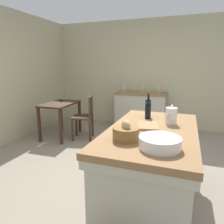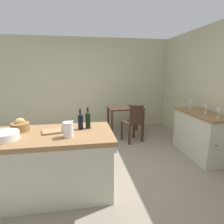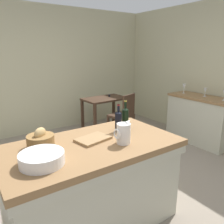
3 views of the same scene
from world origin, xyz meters
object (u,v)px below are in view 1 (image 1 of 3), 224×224
Objects in this scene: wash_bowl at (160,143)px; bread_basket at (126,133)px; wine_glass_far_left at (159,88)px; wine_bottle_dark at (148,107)px; writing_desk at (60,108)px; island_table at (151,163)px; side_cabinet at (141,111)px; pitcher at (171,116)px; wooden_chair at (85,116)px; cutting_board at (148,126)px; wine_glass_left at (142,88)px; wine_glass_middle at (124,87)px; wine_bottle_amber at (148,109)px.

bread_basket is at bearing 73.79° from wash_bowl.
wine_bottle_dark is at bearing -176.15° from wine_glass_far_left.
island_table is at bearing -125.46° from writing_desk.
side_cabinet is 2.69m from pitcher.
wooden_chair is (1.63, 1.64, 0.03)m from island_table.
cutting_board is (-1.51, -2.14, 0.26)m from writing_desk.
wash_bowl is 3.40m from wine_glass_left.
wash_bowl reaches higher than writing_desk.
pitcher is at bearing -130.04° from wine_bottle_dark.
island_table is 6.90× the size of bread_basket.
bread_basket reaches higher than wash_bowl.
wine_glass_far_left is (3.16, 0.12, 0.07)m from bread_basket.
wine_bottle_dark is (-2.23, -0.56, 0.55)m from side_cabinet.
wash_bowl reaches higher than side_cabinet.
pitcher is 2.54m from wine_glass_far_left.
wash_bowl is at bearing -140.24° from wooden_chair.
wine_glass_far_left reaches higher than side_cabinet.
wooden_chair is at bearing -83.50° from writing_desk.
wine_glass_left reaches higher than wooden_chair.
cutting_board is at bearing -169.31° from wine_bottle_dark.
wine_glass_middle is (3.24, 1.26, 0.10)m from wash_bowl.
wine_glass_far_left is (0.01, -0.41, 0.56)m from side_cabinet.
island_table is at bearing -157.63° from wine_glass_middle.
cutting_board is 1.08× the size of wine_bottle_amber.
wash_bowl is at bearing -165.38° from side_cabinet.
bread_basket is 0.75× the size of wine_bottle_dark.
wine_glass_far_left is (2.23, 0.15, 0.01)m from wine_bottle_dark.
side_cabinet is at bearing -89.88° from wine_glass_middle.
bread_basket is at bearing 152.80° from pitcher.
wine_glass_middle is (2.73, 1.13, 0.54)m from island_table.
pitcher is 1.26× the size of wine_glass_middle.
wine_bottle_dark is at bearing -165.81° from side_cabinet.
island_table is 1.82× the size of wooden_chair.
island_table is at bearing 15.20° from wash_bowl.
island_table is at bearing -132.28° from cutting_board.
wash_bowl is 2.18× the size of wine_glass_left.
writing_desk is 2.85m from bread_basket.
pitcher reaches higher than wooden_chair.
side_cabinet is 2.47m from wine_bottle_amber.
wine_glass_far_left reaches higher than cutting_board.
writing_desk is 2.27m from wine_glass_far_left.
wine_bottle_dark is (0.26, 0.31, 0.03)m from pitcher.
wash_bowl is at bearing -160.65° from cutting_board.
pitcher reaches higher than bread_basket.
wash_bowl is (-2.14, -1.78, 0.42)m from wooden_chair.
wine_bottle_dark is at bearing -166.53° from wine_glass_left.
wine_bottle_amber is (0.40, 0.13, 0.52)m from island_table.
wooden_chair is 1.58m from wine_glass_left.
wine_glass_left is (3.20, 0.52, 0.06)m from bread_basket.
wine_bottle_amber reaches higher than wash_bowl.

